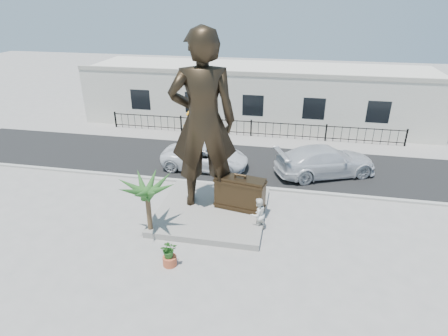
% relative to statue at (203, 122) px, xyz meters
% --- Properties ---
extents(ground, '(100.00, 100.00, 0.00)m').
position_rel_statue_xyz_m(ground, '(0.99, -2.03, -4.53)').
color(ground, '#9E9991').
rests_on(ground, ground).
extents(street, '(40.00, 7.00, 0.01)m').
position_rel_statue_xyz_m(street, '(0.99, 5.97, -4.53)').
color(street, black).
rests_on(street, ground).
extents(curb, '(40.00, 0.25, 0.12)m').
position_rel_statue_xyz_m(curb, '(0.99, 2.47, -4.47)').
color(curb, '#A5A399').
rests_on(curb, ground).
extents(far_sidewalk, '(40.00, 2.50, 0.02)m').
position_rel_statue_xyz_m(far_sidewalk, '(0.99, 9.97, -4.52)').
color(far_sidewalk, '#9E9991').
rests_on(far_sidewalk, ground).
extents(plinth, '(5.20, 5.20, 0.30)m').
position_rel_statue_xyz_m(plinth, '(0.49, -0.53, -4.38)').
color(plinth, gray).
rests_on(plinth, ground).
extents(fence, '(22.00, 0.10, 1.20)m').
position_rel_statue_xyz_m(fence, '(0.99, 10.77, -3.93)').
color(fence, black).
rests_on(fence, ground).
extents(building, '(28.00, 7.00, 4.40)m').
position_rel_statue_xyz_m(building, '(0.99, 14.97, -2.33)').
color(building, silver).
rests_on(building, ground).
extents(statue, '(3.49, 2.73, 8.47)m').
position_rel_statue_xyz_m(statue, '(0.00, 0.00, 0.00)').
color(statue, black).
rests_on(statue, plinth).
extents(suitcase, '(2.48, 1.17, 1.68)m').
position_rel_statue_xyz_m(suitcase, '(1.82, -0.28, -3.39)').
color(suitcase, '#332515').
rests_on(suitcase, plinth).
extents(tourist, '(0.99, 0.98, 1.61)m').
position_rel_statue_xyz_m(tourist, '(2.84, -1.47, -3.73)').
color(tourist, white).
rests_on(tourist, ground).
extents(car_white, '(5.32, 2.47, 1.47)m').
position_rel_statue_xyz_m(car_white, '(-1.09, 4.60, -3.79)').
color(car_white, white).
rests_on(car_white, street).
extents(car_silver, '(6.49, 4.60, 1.75)m').
position_rel_statue_xyz_m(car_silver, '(6.15, 5.04, -3.65)').
color(car_silver, silver).
rests_on(car_silver, street).
extents(worker, '(1.29, 0.79, 1.94)m').
position_rel_statue_xyz_m(worker, '(-3.49, 9.99, -3.54)').
color(worker, '#FF970D').
rests_on(worker, far_sidewalk).
extents(palm_tree, '(1.80, 1.80, 3.20)m').
position_rel_statue_xyz_m(palm_tree, '(-1.85, -2.78, -4.53)').
color(palm_tree, '#234F1C').
rests_on(palm_tree, ground).
extents(planter, '(0.56, 0.56, 0.40)m').
position_rel_statue_xyz_m(planter, '(-0.33, -4.63, -4.33)').
color(planter, '#B85130').
rests_on(planter, ground).
extents(shrub, '(0.81, 0.75, 0.73)m').
position_rel_statue_xyz_m(shrub, '(-0.33, -4.63, -3.77)').
color(shrub, '#265C1E').
rests_on(shrub, planter).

